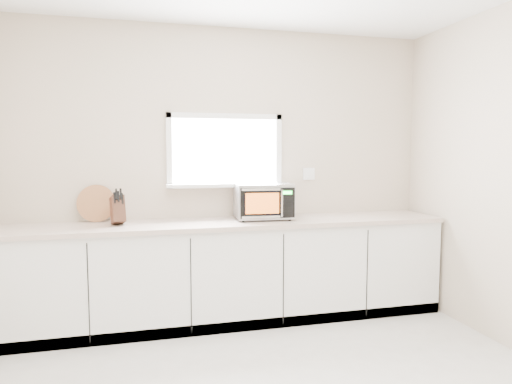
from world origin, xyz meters
name	(u,v)px	position (x,y,z in m)	size (l,w,h in m)	color
back_wall	(225,170)	(0.00, 2.00, 1.36)	(4.00, 0.17, 2.70)	#BCAE95
cabinets	(231,273)	(0.00, 1.70, 0.44)	(3.92, 0.60, 0.88)	white
countertop	(231,223)	(0.00, 1.69, 0.90)	(3.92, 0.64, 0.04)	#BBA89A
microwave	(263,200)	(0.31, 1.75, 1.09)	(0.53, 0.45, 0.33)	black
knife_block	(118,209)	(-0.98, 1.72, 1.06)	(0.15, 0.24, 0.32)	#4C261B
cutting_board	(96,203)	(-1.17, 1.94, 1.09)	(0.33, 0.33, 0.02)	#A66940
coffee_grinder	(255,208)	(0.26, 1.87, 1.01)	(0.13, 0.13, 0.19)	#A7A9AF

